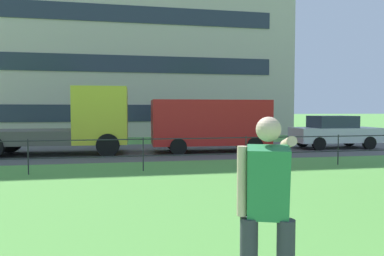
# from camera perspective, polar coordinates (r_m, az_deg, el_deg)

# --- Properties ---
(street_strip) EXTENTS (80.00, 6.53, 0.01)m
(street_strip) POSITION_cam_1_polar(r_m,az_deg,el_deg) (16.16, -14.44, -3.69)
(street_strip) COLOR #565454
(street_strip) RESTS_ON ground
(park_fence) EXTENTS (28.99, 0.04, 1.00)m
(park_fence) POSITION_cam_1_polar(r_m,az_deg,el_deg) (10.99, -16.06, -3.31)
(park_fence) COLOR #232328
(park_fence) RESTS_ON ground
(person_thrower) EXTENTS (0.70, 0.75, 1.77)m
(person_thrower) POSITION_cam_1_polar(r_m,az_deg,el_deg) (3.36, 11.71, -12.22)
(person_thrower) COLOR #383842
(person_thrower) RESTS_ON ground
(flatbed_truck_left) EXTENTS (7.38, 2.65, 2.75)m
(flatbed_truck_left) POSITION_cam_1_polar(r_m,az_deg,el_deg) (15.79, -19.26, 0.50)
(flatbed_truck_left) COLOR yellow
(flatbed_truck_left) RESTS_ON ground
(panel_van_far_right) EXTENTS (5.07, 2.24, 2.24)m
(panel_van_far_right) POSITION_cam_1_polar(r_m,az_deg,el_deg) (15.78, 2.90, 0.85)
(panel_van_far_right) COLOR red
(panel_van_far_right) RESTS_ON ground
(car_white_center) EXTENTS (4.06, 1.92, 1.54)m
(car_white_center) POSITION_cam_1_polar(r_m,az_deg,el_deg) (18.57, 21.35, -0.56)
(car_white_center) COLOR silver
(car_white_center) RESTS_ON ground
(apartment_building_background) EXTENTS (24.75, 15.41, 19.65)m
(apartment_building_background) POSITION_cam_1_polar(r_m,az_deg,el_deg) (32.83, -11.29, 16.93)
(apartment_building_background) COLOR beige
(apartment_building_background) RESTS_ON ground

